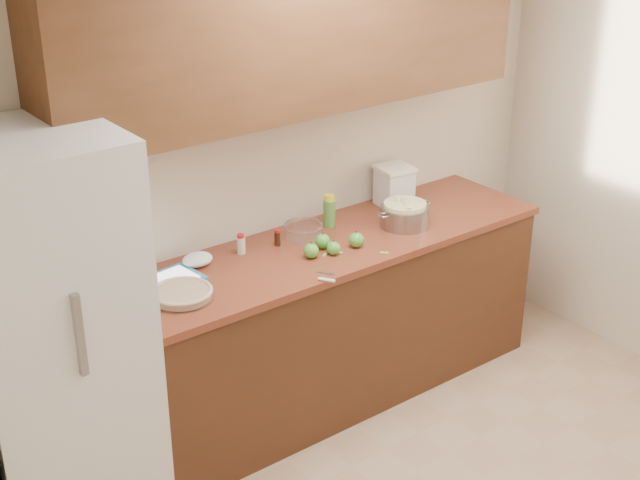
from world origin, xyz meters
TOP-DOWN VIEW (x-y plane):
  - room_shell at (0.00, 0.00)m, footprint 3.60×3.60m
  - counter_run at (0.00, 1.48)m, footprint 2.64×0.68m
  - upper_cabinets at (0.00, 1.63)m, footprint 2.60×0.34m
  - fridge at (-1.44, 1.44)m, footprint 0.70×0.70m
  - pie at (-0.83, 1.40)m, footprint 0.29×0.29m
  - colander at (0.53, 1.40)m, footprint 0.35×0.26m
  - flour_canister at (0.68, 1.66)m, footprint 0.21×0.21m
  - tablet at (-0.79, 1.58)m, footprint 0.31×0.25m
  - paring_knife at (-0.20, 1.15)m, footprint 0.11×0.15m
  - lemon_bottle at (0.21, 1.64)m, footprint 0.07×0.07m
  - cinnamon_shaker at (-0.35, 1.64)m, footprint 0.04×0.04m
  - vanilla_bottle at (-0.15, 1.61)m, footprint 0.03×0.03m
  - mixing_bowl at (0.01, 1.61)m, footprint 0.21×0.21m
  - paper_towel at (-0.60, 1.66)m, footprint 0.16×0.13m
  - apple_left at (-0.10, 1.39)m, footprint 0.08×0.08m
  - apple_center at (0.01, 1.44)m, footprint 0.08×0.08m
  - apple_front at (0.01, 1.35)m, footprint 0.07×0.07m
  - apple_extra at (0.15, 1.35)m, footprint 0.08×0.08m
  - peel_a at (0.04, 1.36)m, footprint 0.04×0.05m
  - peel_b at (-0.03, 1.37)m, footprint 0.04×0.04m
  - peel_c at (0.22, 1.21)m, footprint 0.04×0.04m

SIDE VIEW (x-z plane):
  - counter_run at x=0.00m, z-range 0.00..0.92m
  - fridge at x=-1.44m, z-range 0.00..1.80m
  - peel_a at x=0.04m, z-range 0.92..0.92m
  - peel_b at x=-0.03m, z-range 0.92..0.92m
  - peel_c at x=0.22m, z-range 0.92..0.92m
  - paring_knife at x=-0.20m, z-range 0.92..0.94m
  - tablet at x=-0.79m, z-range 0.92..0.94m
  - pie at x=-0.83m, z-range 0.92..0.97m
  - paper_towel at x=-0.60m, z-range 0.92..0.98m
  - apple_front at x=0.01m, z-range 0.91..1.00m
  - apple_left at x=-0.10m, z-range 0.91..1.00m
  - apple_center at x=0.01m, z-range 0.91..1.00m
  - apple_extra at x=0.15m, z-range 0.91..1.00m
  - mixing_bowl at x=0.01m, z-range 0.92..1.00m
  - vanilla_bottle at x=-0.15m, z-range 0.92..1.01m
  - cinnamon_shaker at x=-0.35m, z-range 0.92..1.02m
  - colander at x=0.53m, z-range 0.92..1.05m
  - lemon_bottle at x=0.21m, z-range 0.92..1.10m
  - flour_canister at x=0.68m, z-range 0.92..1.15m
  - room_shell at x=0.00m, z-range -0.50..3.10m
  - upper_cabinets at x=0.00m, z-range 1.60..2.30m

